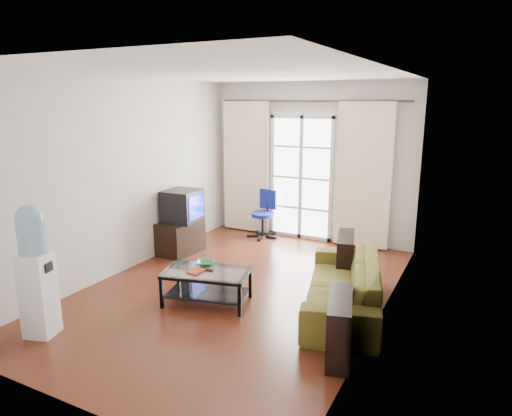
% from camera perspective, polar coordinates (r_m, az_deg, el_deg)
% --- Properties ---
extents(floor, '(5.20, 5.20, 0.00)m').
position_cam_1_polar(floor, '(6.00, -2.36, -10.19)').
color(floor, '#632B17').
rests_on(floor, ground).
extents(ceiling, '(5.20, 5.20, 0.00)m').
position_cam_1_polar(ceiling, '(5.51, -2.64, 16.51)').
color(ceiling, white).
rests_on(ceiling, wall_back).
extents(wall_back, '(3.60, 0.02, 2.70)m').
position_cam_1_polar(wall_back, '(7.93, 6.86, 5.68)').
color(wall_back, silver).
rests_on(wall_back, floor).
extents(wall_front, '(3.60, 0.02, 2.70)m').
position_cam_1_polar(wall_front, '(3.64, -23.21, -4.43)').
color(wall_front, silver).
rests_on(wall_front, floor).
extents(wall_left, '(0.02, 5.20, 2.70)m').
position_cam_1_polar(wall_left, '(6.66, -16.11, 3.80)').
color(wall_left, silver).
rests_on(wall_left, floor).
extents(wall_right, '(0.02, 5.20, 2.70)m').
position_cam_1_polar(wall_right, '(4.98, 15.84, 0.72)').
color(wall_right, silver).
rests_on(wall_right, floor).
extents(french_door, '(1.16, 0.06, 2.15)m').
position_cam_1_polar(french_door, '(7.98, 5.66, 3.75)').
color(french_door, white).
rests_on(french_door, wall_back).
extents(curtain_rod, '(3.30, 0.04, 0.04)m').
position_cam_1_polar(curtain_rod, '(7.77, 6.81, 13.15)').
color(curtain_rod, '#4C3F2D').
rests_on(curtain_rod, wall_back).
extents(curtain_left, '(0.90, 0.07, 2.35)m').
position_cam_1_polar(curtain_left, '(8.34, -1.24, 5.10)').
color(curtain_left, '#FFF2CD').
rests_on(curtain_left, curtain_rod).
extents(curtain_right, '(0.90, 0.07, 2.35)m').
position_cam_1_polar(curtain_right, '(7.57, 13.28, 3.90)').
color(curtain_right, '#FFF2CD').
rests_on(curtain_right, curtain_rod).
extents(radiator, '(0.64, 0.12, 0.64)m').
position_cam_1_polar(radiator, '(7.81, 11.91, -2.29)').
color(radiator, gray).
rests_on(radiator, floor).
extents(sofa, '(2.44, 1.81, 0.60)m').
position_cam_1_polar(sofa, '(5.49, 10.81, -9.36)').
color(sofa, brown).
rests_on(sofa, floor).
extents(coffee_table, '(1.12, 0.81, 0.41)m').
position_cam_1_polar(coffee_table, '(5.57, -6.14, -9.22)').
color(coffee_table, silver).
rests_on(coffee_table, floor).
extents(bowl, '(0.39, 0.39, 0.05)m').
position_cam_1_polar(bowl, '(5.69, -6.31, -6.87)').
color(bowl, green).
rests_on(bowl, coffee_table).
extents(book, '(0.18, 0.23, 0.02)m').
position_cam_1_polar(book, '(5.54, -8.12, -7.70)').
color(book, red).
rests_on(book, coffee_table).
extents(remote, '(0.15, 0.05, 0.02)m').
position_cam_1_polar(remote, '(5.53, -6.15, -7.68)').
color(remote, black).
rests_on(remote, coffee_table).
extents(tv_stand, '(0.52, 0.74, 0.52)m').
position_cam_1_polar(tv_stand, '(7.40, -9.43, -3.62)').
color(tv_stand, black).
rests_on(tv_stand, floor).
extents(crt_tv, '(0.59, 0.58, 0.50)m').
position_cam_1_polar(crt_tv, '(7.31, -9.35, 0.31)').
color(crt_tv, black).
rests_on(crt_tv, tv_stand).
extents(task_chair, '(0.62, 0.62, 0.84)m').
position_cam_1_polar(task_chair, '(8.15, 0.95, -1.93)').
color(task_chair, black).
rests_on(task_chair, floor).
extents(water_cooler, '(0.36, 0.36, 1.39)m').
position_cam_1_polar(water_cooler, '(5.17, -25.84, -6.84)').
color(water_cooler, white).
rests_on(water_cooler, floor).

